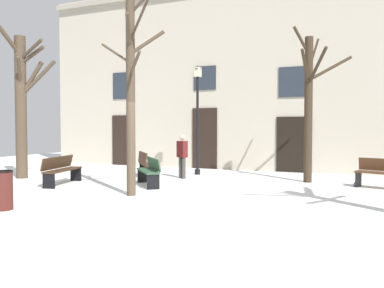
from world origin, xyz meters
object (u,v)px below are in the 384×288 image
Objects in this scene: streetlamp at (197,109)px; tree_foreground at (22,101)px; tree_near_facade at (310,103)px; bench_facing_shops at (146,164)px; bench_near_lamp at (149,171)px; bench_back_to_back_right at (61,169)px; tree_left_of_center at (132,86)px; litter_bin at (3,190)px; person_near_bench at (182,154)px.

tree_foreground is at bearing -146.36° from streetlamp.
tree_near_facade reaches higher than bench_facing_shops.
bench_near_lamp is 0.80× the size of bench_back_to_back_right.
tree_left_of_center is 1.13× the size of tree_near_facade.
tree_left_of_center reaches higher than bench_near_lamp.
litter_bin is at bearing -120.83° from tree_left_of_center.
tree_foreground is 6.42m from streetlamp.
bench_facing_shops is at bearing 114.48° from tree_left_of_center.
tree_left_of_center is 3.08m from bench_near_lamp.
litter_bin is 6.76m from person_near_bench.
tree_near_facade is 4.72m from person_near_bench.
litter_bin is 0.55× the size of bench_near_lamp.
streetlamp is (-4.27, 0.62, -0.09)m from tree_near_facade.
streetlamp is 2.61× the size of bench_facing_shops.
tree_near_facade is 1.22× the size of streetlamp.
person_near_bench reaches higher than bench_back_to_back_right.
streetlamp is at bearing -47.82° from bench_back_to_back_right.
tree_near_facade reaches higher than person_near_bench.
streetlamp is at bearing 33.64° from tree_foreground.
streetlamp reaches higher than litter_bin.
person_near_bench is (2.91, 2.94, 0.38)m from bench_back_to_back_right.
streetlamp is 2.14× the size of bench_back_to_back_right.
streetlamp is 2.66× the size of bench_near_lamp.
streetlamp is 4.00m from bench_near_lamp.
bench_facing_shops is 2.30m from bench_near_lamp.
bench_near_lamp is 1.00× the size of person_near_bench.
person_near_bench is at bearing 22.57° from tree_foreground.
tree_near_facade is at bearing -8.20° from streetlamp.
tree_foreground is 5.85m from tree_left_of_center.
tree_near_facade is (4.01, 4.59, -0.26)m from tree_left_of_center.
bench_near_lamp is (-0.22, -3.41, -2.09)m from streetlamp.
tree_left_of_center is 6.69× the size of litter_bin.
tree_left_of_center is (5.61, -1.66, 0.14)m from tree_foreground.
litter_bin is 3.99m from bench_back_to_back_right.
tree_left_of_center is 3.69× the size of person_near_bench.
tree_near_facade is 2.62× the size of bench_back_to_back_right.
bench_back_to_back_right is 1.24× the size of person_near_bench.
bench_facing_shops is at bearing 28.26° from tree_foreground.
bench_back_to_back_right reaches higher than bench_near_lamp.
streetlamp is at bearing 92.93° from tree_left_of_center.
tree_near_facade is at bearing 80.91° from bench_near_lamp.
tree_near_facade is 9.53m from litter_bin.
bench_near_lamp is 2.10m from person_near_bench.
tree_left_of_center is 5.23m from streetlamp.
person_near_bench reaches higher than litter_bin.
streetlamp reaches higher than bench_back_to_back_right.
tree_near_facade is 3.26× the size of person_near_bench.
bench_back_to_back_right is (2.40, -0.74, -2.30)m from tree_foreground.
bench_facing_shops reaches higher than bench_back_to_back_right.
tree_near_facade is 5.91× the size of litter_bin.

